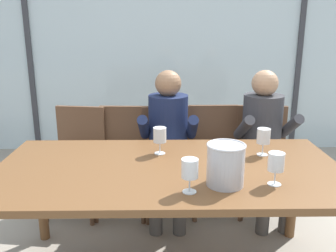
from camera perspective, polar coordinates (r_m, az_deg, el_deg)
name	(u,v)px	position (r m, az deg, el deg)	size (l,w,h in m)	color
ground	(167,200)	(3.34, -0.18, -11.69)	(14.00, 14.00, 0.00)	#9E9384
window_glass_panel	(165,46)	(4.45, -0.45, 12.59)	(7.23, 0.03, 2.60)	silver
window_mullion_left	(29,46)	(4.71, -21.12, 11.74)	(0.06, 0.06, 2.60)	#38383D
window_mullion_right	(300,46)	(4.73, 20.12, 11.85)	(0.06, 0.06, 2.60)	#38383D
hillside_vineyard	(164,64)	(7.69, -0.64, 9.71)	(13.23, 2.40, 1.50)	#477A38
dining_table	(169,178)	(2.15, 0.15, -8.18)	(2.03, 1.03, 0.73)	brown
chair_near_curtain	(78,152)	(3.13, -14.03, -3.93)	(0.50, 0.50, 0.87)	brown
chair_left_of_center	(123,151)	(3.07, -7.08, -3.96)	(0.46, 0.46, 0.87)	brown
chair_center	(167,151)	(3.05, -0.08, -3.99)	(0.48, 0.48, 0.87)	brown
chair_right_of_center	(214,150)	(3.11, 7.32, -3.73)	(0.45, 0.45, 0.87)	brown
chair_near_window_right	(262,150)	(3.17, 14.62, -3.76)	(0.48, 0.48, 0.87)	brown
person_navy_polo	(168,136)	(2.89, 0.02, -1.51)	(0.47, 0.62, 1.19)	#192347
person_charcoal_jacket	(265,135)	(3.00, 15.02, -1.39)	(0.48, 0.63, 1.19)	#38383D
ice_bucket_primary	(226,164)	(1.88, 9.09, -5.95)	(0.20, 0.20, 0.22)	#B7B7BC
wine_glass_by_left_taster	(190,170)	(1.77, 3.46, -6.95)	(0.08, 0.08, 0.17)	silver
wine_glass_near_bucket	(160,136)	(2.30, -1.31, -1.61)	(0.08, 0.08, 0.17)	silver
wine_glass_center_pour	(276,163)	(1.93, 16.70, -5.66)	(0.08, 0.08, 0.17)	silver
wine_glass_by_right_taster	(263,137)	(2.35, 14.85, -1.73)	(0.08, 0.08, 0.17)	silver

